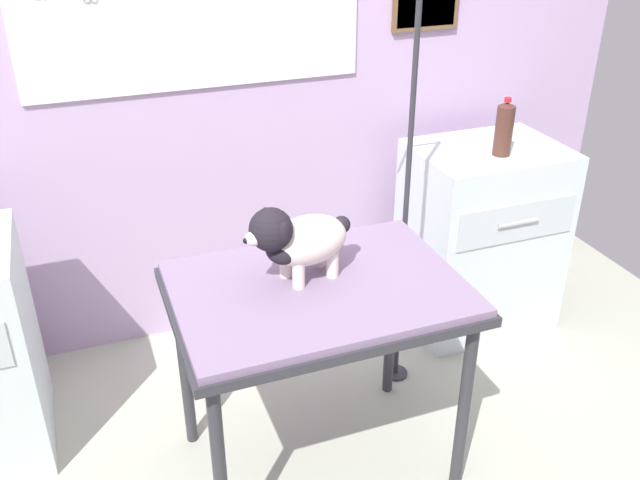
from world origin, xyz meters
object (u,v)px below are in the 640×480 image
at_px(dog, 297,239).
at_px(cabinet_right, 480,237).
at_px(soda_bottle, 504,129).
at_px(grooming_arm, 403,221).
at_px(grooming_table, 318,305).

xyz_separation_m(dog, cabinet_right, (1.14, 0.61, -0.51)).
height_order(cabinet_right, soda_bottle, soda_bottle).
bearing_deg(cabinet_right, grooming_arm, -153.34).
relative_size(dog, cabinet_right, 0.43).
height_order(grooming_table, dog, dog).
distance_m(grooming_table, grooming_arm, 0.63).
relative_size(grooming_table, grooming_arm, 0.59).
bearing_deg(grooming_table, dog, 132.72).
bearing_deg(grooming_table, cabinet_right, 31.42).
height_order(grooming_arm, soda_bottle, grooming_arm).
relative_size(dog, soda_bottle, 1.52).
distance_m(grooming_arm, soda_bottle, 0.67).
bearing_deg(grooming_arm, grooming_table, -143.64).
distance_m(grooming_table, cabinet_right, 1.31).
distance_m(grooming_table, soda_bottle, 1.27).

